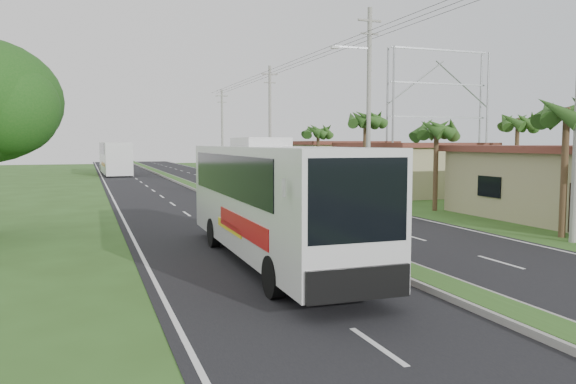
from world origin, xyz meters
name	(u,v)px	position (x,y,z in m)	size (l,w,h in m)	color
ground	(400,272)	(0.00, 0.00, 0.00)	(180.00, 180.00, 0.00)	#30501D
road_asphalt	(230,202)	(0.00, 20.00, 0.01)	(14.00, 160.00, 0.02)	black
median_strip	(230,200)	(0.00, 20.00, 0.10)	(1.20, 160.00, 0.18)	gray
lane_edge_left	(117,206)	(-6.70, 20.00, 0.00)	(0.12, 160.00, 0.01)	silver
lane_edge_right	(329,199)	(6.70, 20.00, 0.00)	(0.12, 160.00, 0.01)	silver
shop_mid	(409,167)	(14.00, 22.00, 1.86)	(7.60, 10.60, 3.67)	tan
shop_far	(331,161)	(14.00, 36.00, 1.93)	(8.60, 11.60, 3.82)	tan
palm_verge_a	(567,114)	(9.00, 3.00, 4.74)	(2.40, 2.40, 5.45)	#473321
palm_verge_b	(437,130)	(9.40, 12.00, 4.36)	(2.40, 2.40, 5.05)	#473321
palm_verge_c	(365,120)	(8.80, 19.00, 5.12)	(2.40, 2.40, 5.85)	#473321
palm_verge_d	(318,132)	(9.30, 28.00, 4.55)	(2.40, 2.40, 5.25)	#473321
palm_behind_shop	(518,123)	(17.50, 15.00, 4.93)	(2.40, 2.40, 5.65)	#473321
utility_pole_b	(368,101)	(8.47, 18.00, 6.26)	(3.20, 0.28, 12.00)	gray
utility_pole_c	(270,122)	(8.50, 38.00, 5.67)	(1.60, 0.28, 11.00)	gray
utility_pole_d	(222,129)	(8.50, 58.00, 5.42)	(1.60, 0.28, 10.50)	gray
billboard_lattice	(439,108)	(22.00, 30.00, 6.82)	(10.18, 1.18, 12.07)	gray
coach_bus_main	(271,194)	(-3.09, 2.40, 2.10)	(2.64, 11.83, 3.81)	silver
coach_bus_far	(115,156)	(-5.09, 54.20, 2.11)	(3.10, 12.81, 3.71)	white
motorcyclist	(303,227)	(-1.34, 4.12, 0.77)	(1.94, 1.22, 2.18)	black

